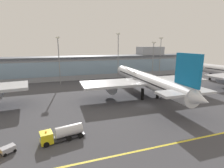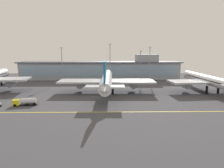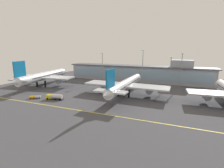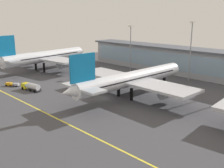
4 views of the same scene
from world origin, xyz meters
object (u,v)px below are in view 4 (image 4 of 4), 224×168
Objects in this scene: airliner_near_left at (45,57)px; apron_light_mast_far_east at (191,43)px; airliner_near_right at (132,79)px; baggage_tug_near at (12,84)px; apron_light_mast_west at (131,41)px; fuel_tanker_truck at (31,86)px.

apron_light_mast_far_east reaches higher than airliner_near_left.
baggage_tug_near is at bearing 120.76° from airliner_near_right.
apron_light_mast_west reaches higher than airliner_near_right.
baggage_tug_near is at bearing -126.90° from apron_light_mast_far_east.
airliner_near_left is 2.28× the size of apron_light_mast_far_east.
fuel_tanker_truck reaches higher than baggage_tug_near.
apron_light_mast_west is (13.18, 57.55, 14.46)m from baggage_tug_near.
baggage_tug_near is at bearing -151.56° from airliner_near_left.
airliner_near_right is 2.27× the size of apron_light_mast_far_east.
baggage_tug_near is 0.24× the size of apron_light_mast_west.
apron_light_mast_far_east is (32.22, 2.92, 1.37)m from apron_light_mast_west.
airliner_near_right is 50.22m from baggage_tug_near.
apron_light_mast_far_east is at bearing -131.62° from fuel_tanker_truck.
apron_light_mast_far_east is at bearing -69.86° from airliner_near_left.
airliner_near_left is at bearing -136.57° from apron_light_mast_west.
airliner_near_left is 6.28× the size of fuel_tanker_truck.
airliner_near_left is 39.25m from fuel_tanker_truck.
baggage_tug_near is (-10.98, -2.44, -0.72)m from fuel_tanker_truck.
fuel_tanker_truck is 0.40× the size of apron_light_mast_west.
apron_light_mast_west is at bearing -174.82° from apron_light_mast_far_east.
airliner_near_right is 39.60m from fuel_tanker_truck.
fuel_tanker_truck is (-32.39, -22.25, -4.85)m from airliner_near_right.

